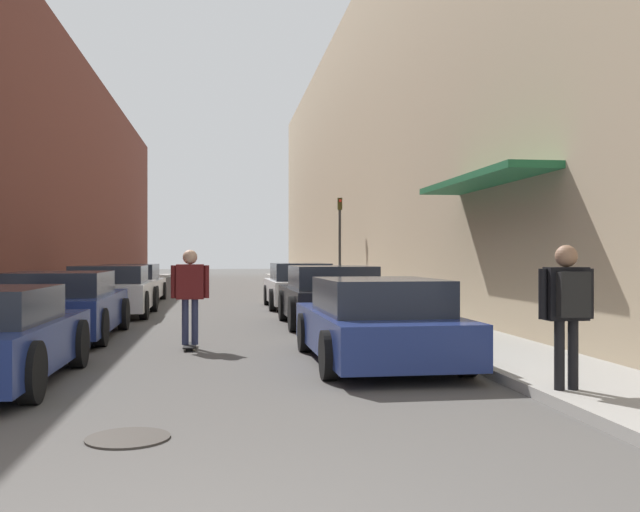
{
  "coord_description": "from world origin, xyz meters",
  "views": [
    {
      "loc": [
        0.32,
        -3.32,
        1.53
      ],
      "look_at": [
        2.21,
        10.55,
        1.52
      ],
      "focal_mm": 40.0,
      "sensor_mm": 36.0,
      "label": 1
    }
  ],
  "objects_px": {
    "parked_car_left_1": "(61,306)",
    "parked_car_right_2": "(300,286)",
    "parked_car_right_0": "(377,322)",
    "parked_car_right_1": "(331,296)",
    "parked_car_left_2": "(111,291)",
    "parked_car_left_3": "(132,284)",
    "manhole_cover": "(128,438)",
    "traffic_light": "(340,234)",
    "pedestrian": "(568,300)",
    "skateboarder": "(190,288)"
  },
  "relations": [
    {
      "from": "parked_car_left_1",
      "to": "parked_car_right_2",
      "type": "bearing_deg",
      "value": 54.0
    },
    {
      "from": "parked_car_right_0",
      "to": "parked_car_right_1",
      "type": "xyz_separation_m",
      "value": [
        0.17,
        5.51,
        0.06
      ]
    },
    {
      "from": "parked_car_left_2",
      "to": "parked_car_right_2",
      "type": "bearing_deg",
      "value": 23.28
    },
    {
      "from": "parked_car_left_3",
      "to": "parked_car_right_2",
      "type": "xyz_separation_m",
      "value": [
        5.16,
        -3.05,
        0.03
      ]
    },
    {
      "from": "parked_car_right_0",
      "to": "manhole_cover",
      "type": "relative_size",
      "value": 6.06
    },
    {
      "from": "parked_car_left_2",
      "to": "parked_car_right_1",
      "type": "xyz_separation_m",
      "value": [
        5.16,
        -3.18,
        0.01
      ]
    },
    {
      "from": "parked_car_left_3",
      "to": "parked_car_left_1",
      "type": "bearing_deg",
      "value": -90.06
    },
    {
      "from": "manhole_cover",
      "to": "traffic_light",
      "type": "bearing_deg",
      "value": 75.79
    },
    {
      "from": "parked_car_left_3",
      "to": "parked_car_left_2",
      "type": "bearing_deg",
      "value": -88.69
    },
    {
      "from": "parked_car_right_2",
      "to": "manhole_cover",
      "type": "relative_size",
      "value": 5.78
    },
    {
      "from": "traffic_light",
      "to": "parked_car_right_0",
      "type": "bearing_deg",
      "value": -97.54
    },
    {
      "from": "parked_car_right_2",
      "to": "parked_car_left_1",
      "type": "bearing_deg",
      "value": -126.0
    },
    {
      "from": "parked_car_right_0",
      "to": "traffic_light",
      "type": "relative_size",
      "value": 1.19
    },
    {
      "from": "parked_car_left_2",
      "to": "parked_car_right_1",
      "type": "height_order",
      "value": "parked_car_right_1"
    },
    {
      "from": "parked_car_right_1",
      "to": "manhole_cover",
      "type": "bearing_deg",
      "value": -108.54
    },
    {
      "from": "parked_car_right_0",
      "to": "pedestrian",
      "type": "height_order",
      "value": "pedestrian"
    },
    {
      "from": "parked_car_left_3",
      "to": "pedestrian",
      "type": "height_order",
      "value": "pedestrian"
    },
    {
      "from": "parked_car_left_1",
      "to": "parked_car_right_0",
      "type": "bearing_deg",
      "value": -36.12
    },
    {
      "from": "parked_car_left_2",
      "to": "manhole_cover",
      "type": "relative_size",
      "value": 5.66
    },
    {
      "from": "parked_car_left_3",
      "to": "parked_car_right_1",
      "type": "height_order",
      "value": "parked_car_right_1"
    },
    {
      "from": "pedestrian",
      "to": "manhole_cover",
      "type": "bearing_deg",
      "value": -167.88
    },
    {
      "from": "parked_car_left_1",
      "to": "skateboarder",
      "type": "xyz_separation_m",
      "value": [
        2.42,
        -1.8,
        0.39
      ]
    },
    {
      "from": "skateboarder",
      "to": "pedestrian",
      "type": "distance_m",
      "value": 6.32
    },
    {
      "from": "parked_car_right_0",
      "to": "traffic_light",
      "type": "distance_m",
      "value": 16.67
    },
    {
      "from": "parked_car_left_2",
      "to": "manhole_cover",
      "type": "height_order",
      "value": "parked_car_left_2"
    },
    {
      "from": "parked_car_right_1",
      "to": "skateboarder",
      "type": "distance_m",
      "value": 4.6
    },
    {
      "from": "parked_car_left_3",
      "to": "parked_car_right_1",
      "type": "bearing_deg",
      "value": -57.87
    },
    {
      "from": "parked_car_right_0",
      "to": "manhole_cover",
      "type": "height_order",
      "value": "parked_car_right_0"
    },
    {
      "from": "parked_car_left_3",
      "to": "traffic_light",
      "type": "bearing_deg",
      "value": 19.14
    },
    {
      "from": "parked_car_left_3",
      "to": "traffic_light",
      "type": "relative_size",
      "value": 1.32
    },
    {
      "from": "traffic_light",
      "to": "parked_car_right_2",
      "type": "bearing_deg",
      "value": -110.77
    },
    {
      "from": "parked_car_left_1",
      "to": "parked_car_right_2",
      "type": "relative_size",
      "value": 1.09
    },
    {
      "from": "parked_car_left_2",
      "to": "parked_car_left_3",
      "type": "height_order",
      "value": "parked_car_left_2"
    },
    {
      "from": "parked_car_left_1",
      "to": "parked_car_right_1",
      "type": "bearing_deg",
      "value": 18.56
    },
    {
      "from": "pedestrian",
      "to": "parked_car_right_2",
      "type": "bearing_deg",
      "value": 95.64
    },
    {
      "from": "parked_car_right_2",
      "to": "parked_car_left_2",
      "type": "bearing_deg",
      "value": -156.72
    },
    {
      "from": "parked_car_right_2",
      "to": "parked_car_right_1",
      "type": "bearing_deg",
      "value": -88.8
    },
    {
      "from": "parked_car_right_0",
      "to": "parked_car_right_2",
      "type": "xyz_separation_m",
      "value": [
        0.06,
        10.86,
        0.04
      ]
    },
    {
      "from": "parked_car_right_2",
      "to": "traffic_light",
      "type": "distance_m",
      "value": 6.21
    },
    {
      "from": "parked_car_left_3",
      "to": "skateboarder",
      "type": "bearing_deg",
      "value": -78.65
    },
    {
      "from": "parked_car_left_1",
      "to": "manhole_cover",
      "type": "bearing_deg",
      "value": -73.96
    },
    {
      "from": "parked_car_left_2",
      "to": "parked_car_left_3",
      "type": "relative_size",
      "value": 0.84
    },
    {
      "from": "traffic_light",
      "to": "parked_car_left_2",
      "type": "bearing_deg",
      "value": -132.73
    },
    {
      "from": "parked_car_right_2",
      "to": "pedestrian",
      "type": "relative_size",
      "value": 2.66
    },
    {
      "from": "skateboarder",
      "to": "manhole_cover",
      "type": "bearing_deg",
      "value": -92.5
    },
    {
      "from": "parked_car_right_0",
      "to": "traffic_light",
      "type": "height_order",
      "value": "traffic_light"
    },
    {
      "from": "manhole_cover",
      "to": "pedestrian",
      "type": "relative_size",
      "value": 0.46
    },
    {
      "from": "parked_car_right_2",
      "to": "traffic_light",
      "type": "xyz_separation_m",
      "value": [
        2.12,
        5.58,
        1.7
      ]
    },
    {
      "from": "parked_car_left_1",
      "to": "parked_car_left_3",
      "type": "relative_size",
      "value": 0.94
    },
    {
      "from": "parked_car_right_2",
      "to": "traffic_light",
      "type": "relative_size",
      "value": 1.13
    }
  ]
}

